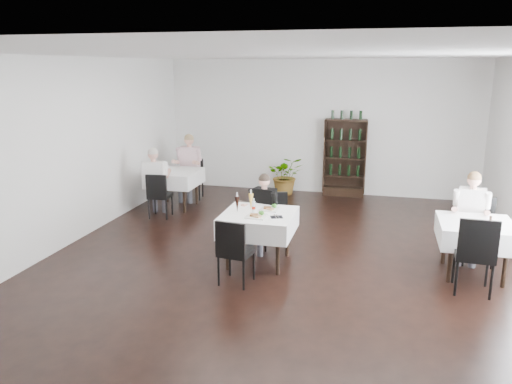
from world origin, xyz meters
TOP-DOWN VIEW (x-y plane):
  - room_shell at (0.00, 0.00)m, footprint 9.00×9.00m
  - wine_shelf at (0.60, 4.31)m, footprint 0.90×0.28m
  - main_table at (-0.30, 0.00)m, footprint 1.03×1.03m
  - left_table at (-2.70, 2.50)m, footprint 0.98×0.98m
  - right_table at (2.70, 0.30)m, footprint 0.98×0.98m
  - potted_tree at (-0.68, 4.11)m, footprint 0.94×0.86m
  - main_chair_far at (-0.21, 0.75)m, footprint 0.50×0.50m
  - main_chair_near at (-0.43, -0.84)m, footprint 0.46×0.47m
  - left_chair_far at (-2.60, 3.32)m, footprint 0.44×0.45m
  - left_chair_near at (-2.69, 1.70)m, footprint 0.44×0.44m
  - right_chair_far at (2.84, 0.86)m, footprint 0.47×0.47m
  - right_chair_near at (2.60, -0.35)m, footprint 0.49×0.50m
  - diner_main at (-0.36, 0.50)m, footprint 0.51×0.54m
  - diner_left_far at (-2.64, 3.14)m, footprint 0.55×0.55m
  - diner_left_near at (-2.80, 1.82)m, footprint 0.55×0.58m
  - diner_right_far at (2.71, 0.86)m, footprint 0.55×0.57m
  - plate_far at (-0.18, 0.21)m, footprint 0.28×0.28m
  - plate_near at (-0.27, -0.20)m, footprint 0.29×0.29m
  - pilsner_dark at (-0.61, -0.04)m, footprint 0.07×0.07m
  - pilsner_lager at (-0.44, 0.10)m, footprint 0.07×0.07m
  - coke_bottle at (-0.38, 0.01)m, footprint 0.05×0.05m
  - napkin_cutlery at (-0.00, -0.14)m, footprint 0.20×0.18m
  - pepper_mill at (2.88, 0.34)m, footprint 0.04×0.04m

SIDE VIEW (x-z plane):
  - potted_tree at x=-0.68m, z-range 0.00..0.88m
  - left_chair_far at x=-2.60m, z-range 0.06..0.92m
  - left_chair_near at x=-2.69m, z-range 0.06..0.94m
  - main_chair_far at x=-0.21m, z-range 0.06..0.94m
  - main_chair_near at x=-0.43m, z-range 0.06..0.97m
  - right_chair_far at x=2.84m, z-range 0.07..1.04m
  - right_chair_near at x=2.60m, z-range 0.07..1.10m
  - left_table at x=-2.70m, z-range 0.24..1.01m
  - right_table at x=2.70m, z-range 0.24..1.01m
  - main_table at x=-0.30m, z-range 0.24..1.01m
  - diner_main at x=-0.36m, z-range 0.10..1.34m
  - napkin_cutlery at x=0.00m, z-range 0.77..0.79m
  - diner_left_near at x=-2.80m, z-range 0.11..1.46m
  - diner_right_far at x=2.71m, z-range 0.11..1.47m
  - plate_far at x=-0.18m, z-range 0.75..0.83m
  - plate_near at x=-0.27m, z-range 0.75..0.83m
  - pepper_mill at x=2.88m, z-range 0.77..0.86m
  - diner_left_far at x=-2.64m, z-range 0.12..1.55m
  - wine_shelf at x=0.60m, z-range -0.03..1.72m
  - coke_bottle at x=-0.38m, z-range 0.75..0.96m
  - pilsner_dark at x=-0.61m, z-range 0.74..1.04m
  - pilsner_lager at x=-0.44m, z-range 0.74..1.06m
  - room_shell at x=0.00m, z-range -3.00..6.00m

